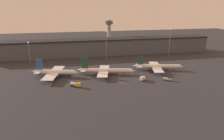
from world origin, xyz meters
TOP-DOWN VIEW (x-y plane):
  - ground at (0.00, 0.00)m, footprint 600.00×600.00m
  - terminal_building at (0.00, 90.24)m, footprint 242.09×20.12m
  - airplane_0 at (-47.17, 23.85)m, footprint 36.66×37.18m
  - airplane_1 at (-8.74, 21.18)m, footprint 46.45×32.71m
  - airplane_2 at (36.23, 23.75)m, footprint 42.59×34.03m
  - service_vehicle_0 at (32.75, -2.38)m, footprint 6.10×5.81m
  - service_vehicle_1 at (14.97, 1.33)m, footprint 5.41×5.05m
  - service_vehicle_2 at (-33.21, -0.83)m, footprint 7.36×6.42m
  - lamp_post_0 at (-71.19, 69.17)m, footprint 1.80×1.80m
  - lamp_post_1 at (1.09, 69.17)m, footprint 1.80×1.80m
  - lamp_post_2 at (68.84, 69.17)m, footprint 1.80×1.80m
  - control_tower at (13.94, 118.81)m, footprint 9.00×9.00m

SIDE VIEW (x-z plane):
  - ground at x=0.00m, z-range 0.00..0.00m
  - service_vehicle_0 at x=32.75m, z-range -0.08..2.52m
  - service_vehicle_1 at x=14.97m, z-range 0.18..3.39m
  - service_vehicle_2 at x=-33.21m, z-range 0.25..3.41m
  - airplane_2 at x=36.23m, z-range -2.63..8.81m
  - airplane_1 at x=-8.74m, z-range -3.65..9.97m
  - airplane_0 at x=-47.17m, z-range -3.29..10.25m
  - terminal_building at x=0.00m, z-range 0.06..17.72m
  - lamp_post_0 at x=-71.19m, z-range 3.13..23.49m
  - lamp_post_1 at x=1.09m, z-range 3.57..32.15m
  - lamp_post_2 at x=68.84m, z-range 3.58..32.57m
  - control_tower at x=13.94m, z-range 3.19..40.15m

